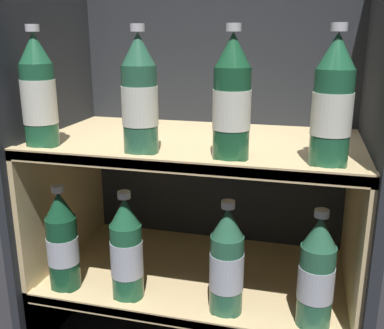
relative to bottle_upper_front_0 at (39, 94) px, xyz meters
The scene contains 13 objects.
fridge_back_wall 0.48m from the bottle_upper_front_0, 49.65° to the left, with size 0.73×0.02×0.89m, color #23262B.
fridge_side_left 0.21m from the bottle_upper_front_0, 113.89° to the left, with size 0.02×0.43×0.89m, color #23262B.
fridge_side_right 0.68m from the bottle_upper_front_0, 12.26° to the left, with size 0.02×0.43×0.89m, color #23262B.
shelf_lower 0.56m from the bottle_upper_front_0, 23.83° to the left, with size 0.69×0.39×0.16m.
shelf_upper 0.39m from the bottle_upper_front_0, 24.42° to the left, with size 0.69×0.39×0.49m.
bottle_upper_front_0 is the anchor object (origin of this frame).
bottle_upper_front_1 0.21m from the bottle_upper_front_0, ahead, with size 0.07×0.07×0.24m.
bottle_upper_front_2 0.39m from the bottle_upper_front_0, ahead, with size 0.07×0.07×0.24m.
bottle_upper_front_3 0.56m from the bottle_upper_front_0, ahead, with size 0.07×0.07×0.24m.
bottle_lower_front_0 0.32m from the bottle_upper_front_0, ahead, with size 0.07×0.07×0.24m.
bottle_lower_front_1 0.37m from the bottle_upper_front_0, ahead, with size 0.07×0.07×0.24m.
bottle_lower_front_2 0.50m from the bottle_upper_front_0, ahead, with size 0.07×0.07×0.24m.
bottle_lower_front_3 0.65m from the bottle_upper_front_0, ahead, with size 0.07×0.07×0.24m.
Camera 1 is at (0.23, -0.74, 0.71)m, focal length 42.00 mm.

